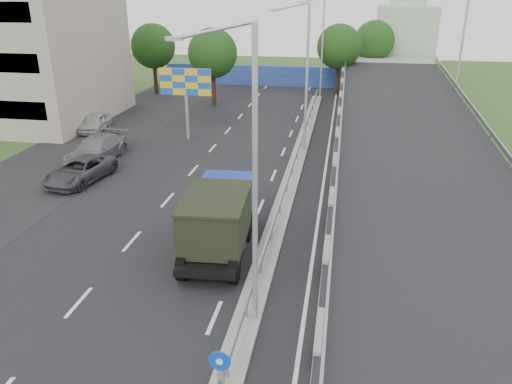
% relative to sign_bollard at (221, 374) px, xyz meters
% --- Properties ---
extents(road_surface, '(26.00, 90.00, 0.04)m').
position_rel_sign_bollard_xyz_m(road_surface, '(-3.00, 17.83, -1.03)').
color(road_surface, black).
rests_on(road_surface, ground).
extents(parking_strip, '(8.00, 90.00, 0.05)m').
position_rel_sign_bollard_xyz_m(parking_strip, '(-16.00, 17.83, -1.03)').
color(parking_strip, black).
rests_on(parking_strip, ground).
extents(median, '(1.00, 44.00, 0.20)m').
position_rel_sign_bollard_xyz_m(median, '(0.00, 21.83, -0.93)').
color(median, gray).
rests_on(median, ground).
extents(overpass_ramp, '(10.00, 50.00, 3.50)m').
position_rel_sign_bollard_xyz_m(overpass_ramp, '(7.50, 21.83, 0.72)').
color(overpass_ramp, gray).
rests_on(overpass_ramp, ground).
extents(median_guardrail, '(0.09, 44.00, 0.71)m').
position_rel_sign_bollard_xyz_m(median_guardrail, '(0.00, 21.83, -0.28)').
color(median_guardrail, gray).
rests_on(median_guardrail, median).
extents(sign_bollard, '(0.64, 0.23, 1.67)m').
position_rel_sign_bollard_xyz_m(sign_bollard, '(0.00, 0.00, 0.00)').
color(sign_bollard, black).
rests_on(sign_bollard, median).
extents(lamp_post_near, '(2.74, 0.18, 10.08)m').
position_rel_sign_bollard_xyz_m(lamp_post_near, '(0.11, 3.83, 4.77)').
color(lamp_post_near, '#B2B5B7').
rests_on(lamp_post_near, median).
extents(lamp_post_mid, '(2.74, 0.18, 10.08)m').
position_rel_sign_bollard_xyz_m(lamp_post_mid, '(0.11, 23.83, 4.77)').
color(lamp_post_mid, '#B2B5B7').
rests_on(lamp_post_mid, median).
extents(lamp_post_far, '(2.74, 0.18, 10.08)m').
position_rel_sign_bollard_xyz_m(lamp_post_far, '(0.11, 43.83, 4.77)').
color(lamp_post_far, '#B2B5B7').
rests_on(lamp_post_far, median).
extents(blue_wall, '(30.00, 0.50, 2.40)m').
position_rel_sign_bollard_xyz_m(blue_wall, '(-4.00, 49.83, 0.17)').
color(blue_wall, navy).
rests_on(blue_wall, ground).
extents(church, '(7.00, 7.00, 13.80)m').
position_rel_sign_bollard_xyz_m(church, '(10.00, 57.83, 4.28)').
color(church, '#B2CCAD').
rests_on(church, ground).
extents(billboard, '(4.00, 0.24, 5.50)m').
position_rel_sign_bollard_xyz_m(billboard, '(-9.00, 25.83, 3.15)').
color(billboard, '#B2B5B7').
rests_on(billboard, ground).
extents(tree_left_mid, '(4.80, 4.80, 7.60)m').
position_rel_sign_bollard_xyz_m(tree_left_mid, '(-10.00, 37.83, 4.14)').
color(tree_left_mid, black).
rests_on(tree_left_mid, ground).
extents(tree_median_far, '(4.80, 4.80, 7.60)m').
position_rel_sign_bollard_xyz_m(tree_median_far, '(2.00, 45.83, 4.14)').
color(tree_median_far, black).
rests_on(tree_median_far, ground).
extents(tree_left_far, '(4.80, 4.80, 7.60)m').
position_rel_sign_bollard_xyz_m(tree_left_far, '(-18.00, 42.83, 4.14)').
color(tree_left_far, black).
rests_on(tree_left_far, ground).
extents(tree_ramp_far, '(4.80, 4.80, 7.60)m').
position_rel_sign_bollard_xyz_m(tree_ramp_far, '(6.00, 52.83, 4.14)').
color(tree_ramp_far, black).
rests_on(tree_ramp_far, ground).
extents(dump_truck, '(2.91, 6.90, 2.98)m').
position_rel_sign_bollard_xyz_m(dump_truck, '(-2.21, 8.85, 0.62)').
color(dump_truck, black).
rests_on(dump_truck, ground).
extents(parked_car_c, '(3.11, 5.46, 1.44)m').
position_rel_sign_bollard_xyz_m(parked_car_c, '(-12.73, 15.78, -0.31)').
color(parked_car_c, '#3D3B41').
rests_on(parked_car_c, ground).
extents(parked_car_d, '(2.79, 5.91, 1.67)m').
position_rel_sign_bollard_xyz_m(parked_car_d, '(-13.62, 19.70, -0.20)').
color(parked_car_d, gray).
rests_on(parked_car_d, ground).
extents(parked_car_e, '(2.20, 4.39, 1.44)m').
position_rel_sign_bollard_xyz_m(parked_car_e, '(-17.37, 26.87, -0.32)').
color(parked_car_e, '#ADAEAA').
rests_on(parked_car_e, ground).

